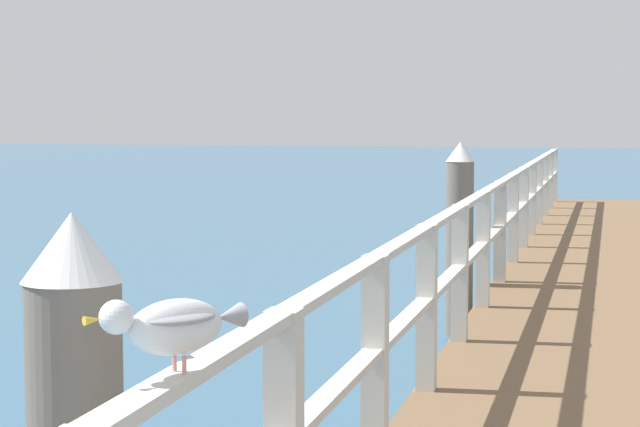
# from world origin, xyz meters

# --- Properties ---
(pier_deck) EXTENTS (2.35, 24.45, 0.52)m
(pier_deck) POSITION_xyz_m (0.00, 12.22, 0.26)
(pier_deck) COLOR brown
(pier_deck) RESTS_ON ground_plane
(pier_railing) EXTENTS (0.12, 22.97, 1.05)m
(pier_railing) POSITION_xyz_m (-1.09, 12.22, 1.17)
(pier_railing) COLOR beige
(pier_railing) RESTS_ON pier_deck
(dock_piling_far) EXTENTS (0.29, 0.29, 1.98)m
(dock_piling_far) POSITION_xyz_m (-1.47, 11.92, 1.00)
(dock_piling_far) COLOR #6B6056
(dock_piling_far) RESTS_ON ground_plane
(seagull_foreground) EXTENTS (0.33, 0.40, 0.21)m
(seagull_foreground) POSITION_xyz_m (-1.10, 3.02, 1.70)
(seagull_foreground) COLOR white
(seagull_foreground) RESTS_ON pier_railing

